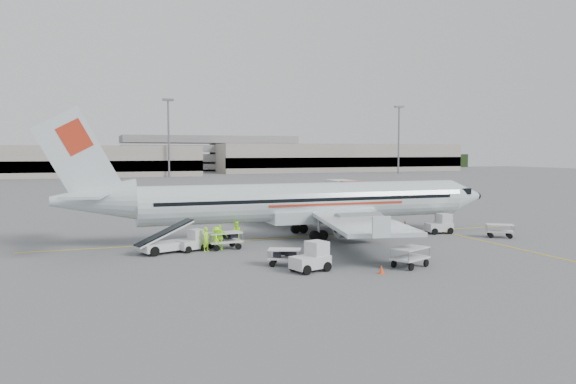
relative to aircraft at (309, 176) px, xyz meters
name	(u,v)px	position (x,y,z in m)	size (l,w,h in m)	color
ground	(296,238)	(-1.18, 0.01, -5.26)	(360.00, 360.00, 0.00)	#56595B
stripe_lead	(296,238)	(-1.18, 0.01, -5.26)	(44.00, 0.20, 0.01)	yellow
stripe_cross	(492,243)	(12.82, -7.99, -5.26)	(0.20, 20.00, 0.01)	yellow
terminal_west	(0,162)	(-41.18, 130.01, -0.76)	(110.00, 22.00, 9.00)	gray
terminal_east	(337,158)	(68.82, 145.01, -0.26)	(90.00, 26.00, 10.00)	gray
parking_garage	(208,152)	(23.82, 160.01, 1.74)	(62.00, 24.00, 14.00)	slate
treeline	(135,163)	(-1.18, 175.01, -2.26)	(300.00, 3.00, 6.00)	black
mast_center	(169,139)	(3.82, 118.01, 5.74)	(3.20, 1.20, 22.00)	slate
mast_east	(399,140)	(78.82, 118.01, 5.74)	(3.20, 1.20, 22.00)	slate
aircraft	(309,176)	(0.00, 0.00, 0.00)	(38.18, 29.93, 10.53)	silver
jet_bridge	(354,202)	(8.46, 8.32, -3.14)	(3.03, 16.17, 4.25)	silver
belt_loader	(167,233)	(-12.54, -3.48, -3.81)	(5.35, 2.01, 2.90)	silver
tug_fore	(439,224)	(11.88, -1.99, -4.38)	(2.30, 1.32, 1.78)	silver
tug_mid	(310,257)	(-5.07, -13.02, -4.35)	(2.37, 1.36, 1.83)	silver
tug_aft	(191,241)	(-10.78, -3.48, -4.47)	(2.05, 1.17, 1.58)	silver
cart_loaded_a	(284,257)	(-5.99, -10.80, -4.71)	(2.11, 1.25, 1.10)	silver
cart_loaded_b	(225,241)	(-8.25, -3.49, -4.61)	(2.51, 1.48, 1.31)	silver
cart_empty_a	(410,257)	(1.45, -13.99, -4.62)	(2.48, 1.46, 1.29)	silver
cart_empty_b	(500,231)	(15.42, -5.79, -4.69)	(2.21, 1.31, 1.15)	silver
cone_nose	(405,223)	(11.31, 2.86, -4.91)	(0.43, 0.43, 0.70)	#FF4A16
cone_port	(294,209)	(5.74, 19.26, -4.91)	(0.43, 0.43, 0.70)	#FF4A16
cone_stbd	(381,269)	(-1.23, -15.09, -4.99)	(0.33, 0.33, 0.55)	#FF4A16
crew_a	(206,239)	(-9.76, -4.04, -4.35)	(0.67, 0.44, 1.83)	#95E321
crew_b	(237,233)	(-6.75, -1.49, -4.36)	(0.88, 0.69, 1.81)	#95E321
crew_c	(216,239)	(-9.01, -4.07, -4.35)	(1.18, 0.68, 1.83)	#95E321
crew_d	(220,238)	(-8.69, -3.88, -4.30)	(1.13, 0.47, 1.93)	#95E321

